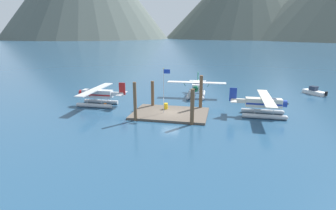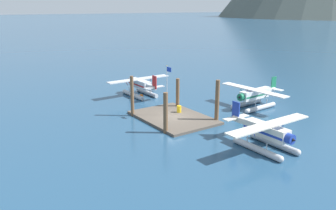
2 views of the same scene
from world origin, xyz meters
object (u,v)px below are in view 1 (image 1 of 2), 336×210
flagpole (164,86)px  seaplane_silver_port_fwd (97,96)px  mooring_buoy (105,105)px  boat_white_open_east (314,92)px  seaplane_white_bow_right (196,88)px  seaplane_cream_stbd_fwd (264,105)px  fuel_drum (166,106)px

flagpole → seaplane_silver_port_fwd: size_ratio=0.61×
mooring_buoy → boat_white_open_east: bearing=25.6°
seaplane_white_bow_right → boat_white_open_east: 22.45m
seaplane_cream_stbd_fwd → seaplane_white_bow_right: bearing=136.5°
seaplane_cream_stbd_fwd → seaplane_white_bow_right: size_ratio=1.00×
mooring_buoy → boat_white_open_east: boat_white_open_east is taller
seaplane_silver_port_fwd → flagpole: bearing=-13.1°
fuel_drum → mooring_buoy: fuel_drum is taller
mooring_buoy → seaplane_white_bow_right: (13.13, 10.18, 1.24)m
flagpole → seaplane_silver_port_fwd: (-11.50, 2.67, -2.64)m
fuel_drum → boat_white_open_east: boat_white_open_east is taller
seaplane_silver_port_fwd → boat_white_open_east: size_ratio=2.47×
seaplane_white_bow_right → mooring_buoy: bearing=-142.2°
fuel_drum → seaplane_cream_stbd_fwd: (13.74, 0.37, 0.84)m
seaplane_white_bow_right → seaplane_silver_port_fwd: same height
seaplane_white_bow_right → seaplane_silver_port_fwd: size_ratio=1.00×
seaplane_cream_stbd_fwd → boat_white_open_east: seaplane_cream_stbd_fwd is taller
mooring_buoy → seaplane_silver_port_fwd: size_ratio=0.06×
seaplane_cream_stbd_fwd → mooring_buoy: bearing=-179.2°
boat_white_open_east → fuel_drum: bearing=-146.1°
fuel_drum → boat_white_open_east: (24.85, 16.67, -0.25)m
flagpole → seaplane_cream_stbd_fwd: 13.96m
seaplane_white_bow_right → boat_white_open_east: bearing=16.7°
seaplane_white_bow_right → fuel_drum: bearing=-108.2°
mooring_buoy → seaplane_cream_stbd_fwd: size_ratio=0.06×
seaplane_cream_stbd_fwd → flagpole: bearing=-170.2°
mooring_buoy → boat_white_open_east: 38.40m
seaplane_cream_stbd_fwd → seaplane_silver_port_fwd: 25.01m
seaplane_cream_stbd_fwd → seaplane_white_bow_right: 14.31m
flagpole → boat_white_open_east: bearing=37.1°
fuel_drum → seaplane_cream_stbd_fwd: 13.77m
seaplane_silver_port_fwd → boat_white_open_east: bearing=23.9°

